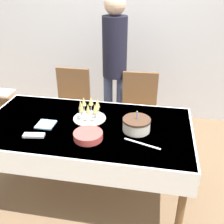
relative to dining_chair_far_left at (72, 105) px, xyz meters
name	(u,v)px	position (x,y,z in m)	size (l,w,h in m)	color
ground_plane	(89,190)	(0.40, -0.80, -0.52)	(12.00, 12.00, 0.00)	brown
wall_back	(118,21)	(0.40, 0.94, 0.83)	(8.00, 0.05, 2.70)	silver
dining_table	(86,135)	(0.40, -0.80, 0.14)	(1.82, 0.96, 0.76)	white
dining_chair_far_left	(72,105)	(0.00, 0.00, 0.00)	(0.42, 0.42, 0.95)	brown
dining_chair_far_right	(139,111)	(0.80, 0.00, 0.00)	(0.44, 0.44, 0.95)	brown
birthday_cake	(136,125)	(0.84, -0.81, 0.30)	(0.23, 0.23, 0.18)	silver
champagne_tray	(89,109)	(0.41, -0.68, 0.34)	(0.29, 0.29, 0.18)	silver
plate_stack_main	(88,136)	(0.48, -1.00, 0.27)	(0.23, 0.23, 0.06)	#CC4C47
cake_knife	(142,144)	(0.91, -1.00, 0.24)	(0.29, 0.11, 0.00)	silver
fork_pile	(34,135)	(0.04, -1.05, 0.25)	(0.18, 0.08, 0.02)	silver
napkin_pile	(46,124)	(0.06, -0.86, 0.25)	(0.15, 0.15, 0.01)	#8CC6E0
person_standing	(115,58)	(0.48, 0.21, 0.55)	(0.28, 0.28, 1.75)	#3F4C72
high_chair	(5,106)	(-0.82, -0.10, -0.03)	(0.33, 0.35, 0.71)	brown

